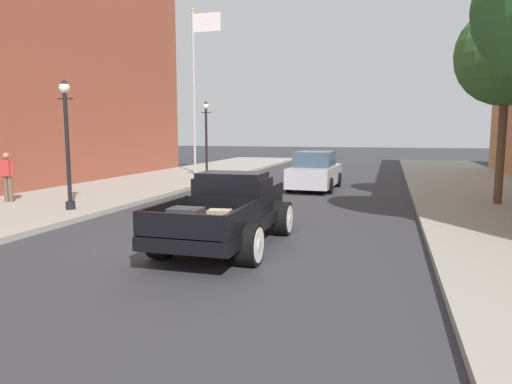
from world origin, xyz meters
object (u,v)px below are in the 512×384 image
(street_tree_second, at_px, (507,55))
(street_lamp_far, at_px, (206,134))
(flagpole, at_px, (197,73))
(hotrod_truck_black, at_px, (232,210))
(car_background_silver, at_px, (315,172))
(street_lamp_near, at_px, (67,135))
(pedestrian_sidewalk_left, at_px, (7,174))

(street_tree_second, bearing_deg, street_lamp_far, 157.80)
(flagpole, xyz_separation_m, street_tree_second, (14.02, -8.10, -0.91))
(hotrod_truck_black, xyz_separation_m, car_background_silver, (0.26, 10.25, 0.01))
(street_lamp_near, xyz_separation_m, street_tree_second, (12.66, 4.85, 2.47))
(street_tree_second, bearing_deg, car_background_silver, 153.15)
(pedestrian_sidewalk_left, xyz_separation_m, flagpole, (1.64, 12.24, 4.68))
(hotrod_truck_black, bearing_deg, pedestrian_sidewalk_left, 162.40)
(hotrod_truck_black, bearing_deg, street_lamp_near, 160.39)
(pedestrian_sidewalk_left, distance_m, street_tree_second, 16.63)
(hotrod_truck_black, bearing_deg, street_lamp_far, 114.65)
(car_background_silver, distance_m, street_tree_second, 8.37)
(street_lamp_near, height_order, flagpole, flagpole)
(street_lamp_far, height_order, street_tree_second, street_tree_second)
(flagpole, bearing_deg, pedestrian_sidewalk_left, -97.62)
(street_lamp_far, xyz_separation_m, flagpole, (-1.76, 3.10, 3.39))
(hotrod_truck_black, height_order, flagpole, flagpole)
(car_background_silver, distance_m, street_lamp_far, 6.21)
(street_lamp_far, distance_m, street_tree_second, 13.47)
(hotrod_truck_black, xyz_separation_m, pedestrian_sidewalk_left, (-8.89, 2.82, 0.33))
(pedestrian_sidewalk_left, xyz_separation_m, street_lamp_near, (2.99, -0.72, 1.30))
(street_lamp_far, bearing_deg, pedestrian_sidewalk_left, -110.43)
(hotrod_truck_black, relative_size, street_tree_second, 0.78)
(pedestrian_sidewalk_left, bearing_deg, flagpole, 82.38)
(car_background_silver, distance_m, pedestrian_sidewalk_left, 11.79)
(pedestrian_sidewalk_left, bearing_deg, hotrod_truck_black, -17.60)
(hotrod_truck_black, height_order, street_tree_second, street_tree_second)
(flagpole, height_order, street_tree_second, flagpole)
(car_background_silver, relative_size, flagpole, 0.47)
(flagpole, relative_size, street_tree_second, 1.45)
(street_tree_second, bearing_deg, flagpole, 149.97)
(car_background_silver, bearing_deg, flagpole, 147.37)
(flagpole, bearing_deg, hotrod_truck_black, -64.29)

